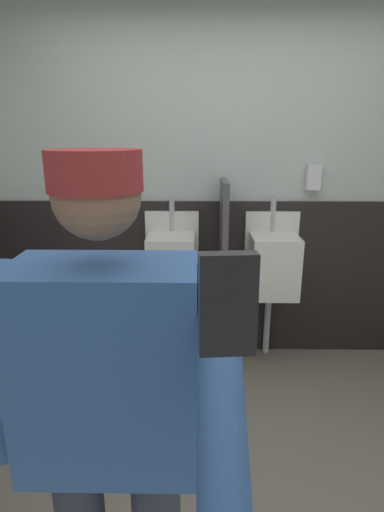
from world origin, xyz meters
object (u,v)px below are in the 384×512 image
object	(u,v)px
urinal_left	(171,264)
cell_phone	(228,304)
urinal_middle	(273,264)
soap_dispenser	(313,177)
person	(111,421)

from	to	relation	value
urinal_left	cell_phone	distance (m)	2.58
urinal_left	urinal_middle	distance (m)	0.75
cell_phone	soap_dispenser	world-z (taller)	cell_phone
soap_dispenser	cell_phone	bearing A→B (deg)	-107.25
urinal_middle	soap_dispenser	size ratio (longest dim) A/B	6.89
urinal_left	person	xyz separation A→B (m)	(-0.03, -1.96, 0.20)
urinal_middle	person	xyz separation A→B (m)	(-0.78, -1.96, 0.20)
person	cell_phone	size ratio (longest dim) A/B	15.21
soap_dispenser	urinal_left	bearing A→B (deg)	-173.36
urinal_middle	cell_phone	xyz separation A→B (m)	(-0.52, -2.46, 0.76)
urinal_left	urinal_middle	bearing A→B (deg)	0.00
person	soap_dispenser	bearing A→B (deg)	63.00
urinal_middle	cell_phone	size ratio (longest dim) A/B	11.27
cell_phone	soap_dispenser	size ratio (longest dim) A/B	0.61
urinal_left	cell_phone	bearing A→B (deg)	-84.77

